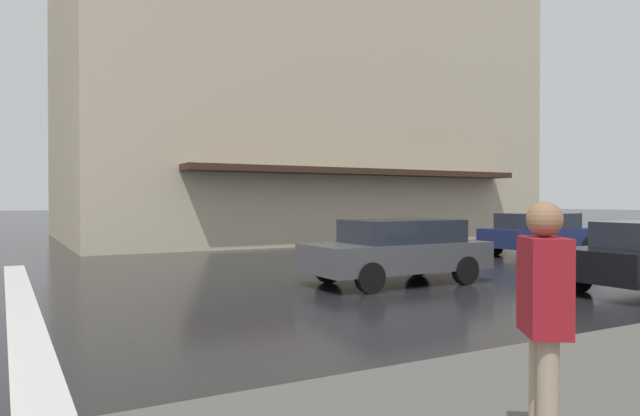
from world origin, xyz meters
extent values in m
cube|color=silver|center=(4.00, -3.47, 0.00)|extent=(13.00, 0.50, 0.01)
cube|color=beige|center=(19.59, -16.30, 10.50)|extent=(14.18, 21.76, 20.99)
cube|color=#382319|center=(11.90, -16.30, 3.00)|extent=(1.20, 15.23, 0.24)
cylinder|color=black|center=(-0.17, -13.35, 0.31)|extent=(0.20, 0.62, 0.62)
cube|color=navy|center=(5.50, -18.96, 0.61)|extent=(1.75, 4.10, 0.60)
cube|color=#232833|center=(5.50, -18.81, 1.16)|extent=(1.54, 2.46, 0.50)
cylinder|color=black|center=(6.33, -20.21, 0.31)|extent=(0.20, 0.62, 0.62)
cylinder|color=black|center=(4.67, -20.21, 0.31)|extent=(0.20, 0.62, 0.62)
cylinder|color=black|center=(6.33, -17.71, 0.31)|extent=(0.20, 0.62, 0.62)
cylinder|color=black|center=(4.67, -17.71, 0.31)|extent=(0.20, 0.62, 0.62)
cube|color=#4C4C51|center=(2.50, -10.77, 0.61)|extent=(1.75, 4.10, 0.60)
cube|color=#232833|center=(2.50, -10.92, 1.16)|extent=(1.54, 2.46, 0.50)
cylinder|color=black|center=(1.68, -9.52, 0.31)|extent=(0.20, 0.62, 0.62)
cylinder|color=black|center=(3.33, -9.52, 0.31)|extent=(0.20, 0.62, 0.62)
cylinder|color=black|center=(1.68, -12.02, 0.31)|extent=(0.20, 0.62, 0.62)
cylinder|color=black|center=(3.33, -12.02, 0.31)|extent=(0.20, 0.62, 0.62)
cube|color=maroon|center=(-5.34, -6.08, 1.31)|extent=(0.47, 0.42, 0.60)
sphere|color=#936B4C|center=(-5.34, -6.08, 1.72)|extent=(0.22, 0.22, 0.22)
cylinder|color=tan|center=(-5.27, -6.13, 0.58)|extent=(0.13, 0.13, 0.86)
cylinder|color=tan|center=(-5.42, -6.03, 0.58)|extent=(0.13, 0.13, 0.86)
camera|label=1|loc=(-7.77, -3.15, 1.84)|focal=32.39mm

